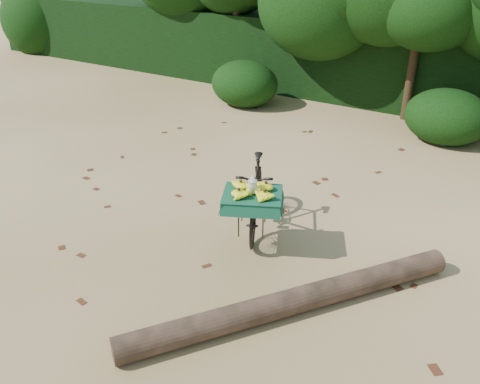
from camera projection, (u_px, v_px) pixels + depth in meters
The scene contains 7 objects.
ground at pixel (271, 216), 7.35m from camera, with size 80.00×80.00×0.00m, color tan.
vendor_bicycle at pixel (256, 195), 6.83m from camera, with size 1.26×1.81×1.00m.
fallen_log at pixel (294, 301), 5.45m from camera, with size 0.28×0.28×3.88m, color brown.
hedge_backdrop at pixel (400, 65), 11.72m from camera, with size 26.00×1.80×1.80m, color black.
tree_row at pixel (367, 18), 10.91m from camera, with size 14.50×2.00×4.00m, color black, non-canonical shape.
bush_clumps at pixel (394, 111), 10.18m from camera, with size 8.80×1.70×0.90m, color black, non-canonical shape.
leaf_litter at pixel (291, 197), 7.84m from camera, with size 7.00×7.30×0.01m, color #482413, non-canonical shape.
Camera 1 is at (2.91, -5.68, 3.69)m, focal length 38.00 mm.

